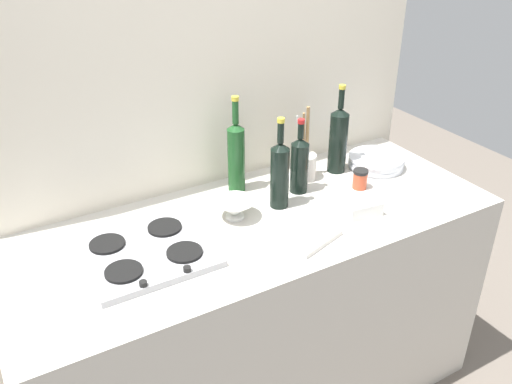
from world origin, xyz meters
name	(u,v)px	position (x,y,z in m)	size (l,w,h in m)	color
counter_block	(256,316)	(0.00, 0.00, 0.45)	(1.80, 0.70, 0.90)	beige
backsplash_panel	(208,133)	(0.00, 0.38, 1.10)	(1.90, 0.06, 2.21)	beige
stovetop_hob	(146,252)	(-0.42, 0.00, 0.91)	(0.40, 0.38, 0.04)	#B2B2B7
plate_stack	(376,162)	(0.66, 0.12, 0.93)	(0.24, 0.24, 0.05)	white
wine_bottle_leftmost	(338,139)	(0.49, 0.18, 1.05)	(0.08, 0.08, 0.37)	black
wine_bottle_mid_left	(280,173)	(0.13, 0.05, 1.04)	(0.07, 0.07, 0.35)	black
wine_bottle_mid_right	(236,155)	(0.05, 0.24, 1.05)	(0.07, 0.07, 0.39)	#19471E
wine_bottle_rightmost	(299,164)	(0.26, 0.11, 1.02)	(0.07, 0.07, 0.30)	black
mixing_bowl	(235,208)	(-0.05, 0.06, 0.94)	(0.15, 0.15, 0.07)	white
butter_dish	(361,207)	(0.36, -0.15, 0.93)	(0.13, 0.10, 0.05)	white
utensil_crock	(304,164)	(0.34, 0.19, 0.96)	(0.10, 0.10, 0.31)	silver
condiment_jar_front	(360,179)	(0.48, 0.01, 0.94)	(0.06, 0.06, 0.08)	#C64C2D
cutting_board	(303,234)	(0.09, -0.17, 0.91)	(0.20, 0.19, 0.02)	silver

